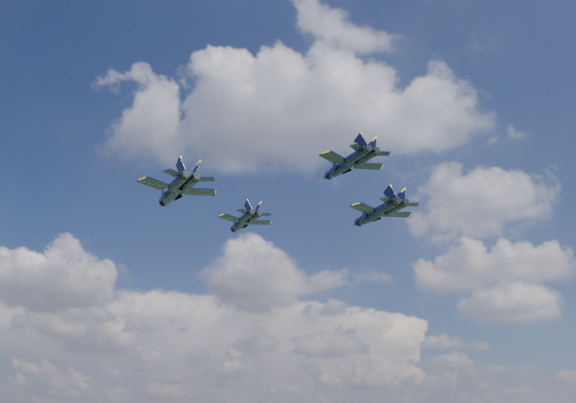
{
  "coord_description": "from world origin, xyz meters",
  "views": [
    {
      "loc": [
        10.33,
        -91.13,
        18.7
      ],
      "look_at": [
        -6.53,
        7.86,
        55.76
      ],
      "focal_mm": 40.0,
      "sensor_mm": 36.0,
      "label": 1
    }
  ],
  "objects_px": {
    "jet_lead": "(241,223)",
    "jet_right": "(372,215)",
    "jet_left": "(172,193)",
    "jet_slot": "(343,167)"
  },
  "relations": [
    {
      "from": "jet_right",
      "to": "jet_slot",
      "type": "xyz_separation_m",
      "value": [
        -3.39,
        -21.61,
        0.51
      ]
    },
    {
      "from": "jet_lead",
      "to": "jet_slot",
      "type": "distance_m",
      "value": 33.84
    },
    {
      "from": "jet_lead",
      "to": "jet_right",
      "type": "xyz_separation_m",
      "value": [
        25.26,
        -4.19,
        -1.24
      ]
    },
    {
      "from": "jet_left",
      "to": "jet_slot",
      "type": "height_order",
      "value": "jet_slot"
    },
    {
      "from": "jet_lead",
      "to": "jet_right",
      "type": "relative_size",
      "value": 0.88
    },
    {
      "from": "jet_lead",
      "to": "jet_left",
      "type": "height_order",
      "value": "jet_lead"
    },
    {
      "from": "jet_right",
      "to": "jet_slot",
      "type": "distance_m",
      "value": 21.88
    },
    {
      "from": "jet_left",
      "to": "jet_right",
      "type": "height_order",
      "value": "jet_right"
    },
    {
      "from": "jet_lead",
      "to": "jet_slot",
      "type": "relative_size",
      "value": 1.03
    },
    {
      "from": "jet_lead",
      "to": "jet_right",
      "type": "bearing_deg",
      "value": -44.21
    }
  ]
}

